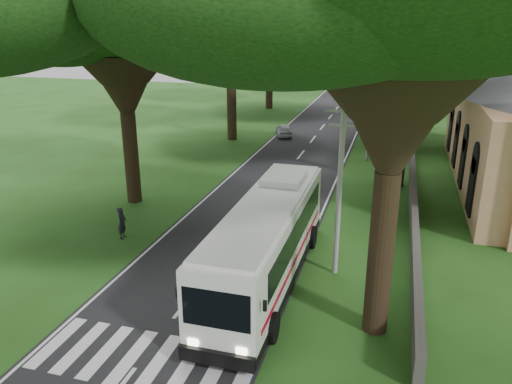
{
  "coord_description": "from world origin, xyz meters",
  "views": [
    {
      "loc": [
        7.63,
        -14.56,
        11.0
      ],
      "look_at": [
        0.69,
        9.7,
        2.2
      ],
      "focal_mm": 35.0,
      "sensor_mm": 36.0,
      "label": 1
    }
  ],
  "objects_px": {
    "pole_near": "(340,186)",
    "pole_far": "(382,81)",
    "distant_car_a": "(284,130)",
    "pedestrian": "(122,223)",
    "coach_bus": "(267,239)",
    "distant_car_c": "(367,92)",
    "pole_mid": "(370,109)"
  },
  "relations": [
    {
      "from": "coach_bus",
      "to": "pedestrian",
      "type": "bearing_deg",
      "value": 164.92
    },
    {
      "from": "distant_car_c",
      "to": "distant_car_a",
      "type": "bearing_deg",
      "value": 83.9
    },
    {
      "from": "coach_bus",
      "to": "distant_car_a",
      "type": "xyz_separation_m",
      "value": [
        -5.7,
        28.17,
        -1.36
      ]
    },
    {
      "from": "pole_near",
      "to": "coach_bus",
      "type": "height_order",
      "value": "pole_near"
    },
    {
      "from": "pole_near",
      "to": "coach_bus",
      "type": "xyz_separation_m",
      "value": [
        -2.8,
        -1.56,
        -2.19
      ]
    },
    {
      "from": "pole_mid",
      "to": "distant_car_a",
      "type": "relative_size",
      "value": 2.26
    },
    {
      "from": "pole_mid",
      "to": "coach_bus",
      "type": "height_order",
      "value": "pole_mid"
    },
    {
      "from": "pole_mid",
      "to": "pedestrian",
      "type": "distance_m",
      "value": 22.57
    },
    {
      "from": "pole_far",
      "to": "distant_car_a",
      "type": "distance_m",
      "value": 16.26
    },
    {
      "from": "pole_far",
      "to": "pole_mid",
      "type": "bearing_deg",
      "value": -90.0
    },
    {
      "from": "pole_far",
      "to": "distant_car_a",
      "type": "bearing_deg",
      "value": -122.4
    },
    {
      "from": "distant_car_c",
      "to": "coach_bus",
      "type": "bearing_deg",
      "value": 95.43
    },
    {
      "from": "pole_far",
      "to": "coach_bus",
      "type": "distance_m",
      "value": 41.71
    },
    {
      "from": "pole_mid",
      "to": "distant_car_c",
      "type": "xyz_separation_m",
      "value": [
        -2.5,
        35.22,
        -3.41
      ]
    },
    {
      "from": "pedestrian",
      "to": "coach_bus",
      "type": "bearing_deg",
      "value": -112.29
    },
    {
      "from": "distant_car_a",
      "to": "pedestrian",
      "type": "distance_m",
      "value": 26.01
    },
    {
      "from": "pole_near",
      "to": "distant_car_a",
      "type": "height_order",
      "value": "pole_near"
    },
    {
      "from": "pole_near",
      "to": "distant_car_a",
      "type": "bearing_deg",
      "value": 107.72
    },
    {
      "from": "pole_far",
      "to": "coach_bus",
      "type": "xyz_separation_m",
      "value": [
        -2.8,
        -41.56,
        -2.19
      ]
    },
    {
      "from": "distant_car_c",
      "to": "pole_far",
      "type": "bearing_deg",
      "value": 105.06
    },
    {
      "from": "pole_near",
      "to": "pole_far",
      "type": "distance_m",
      "value": 40.0
    },
    {
      "from": "pedestrian",
      "to": "pole_mid",
      "type": "bearing_deg",
      "value": -37.47
    },
    {
      "from": "pole_near",
      "to": "distant_car_c",
      "type": "relative_size",
      "value": 1.57
    },
    {
      "from": "pole_mid",
      "to": "pole_far",
      "type": "bearing_deg",
      "value": 90.0
    },
    {
      "from": "pole_far",
      "to": "distant_car_c",
      "type": "bearing_deg",
      "value": 99.33
    },
    {
      "from": "distant_car_a",
      "to": "pedestrian",
      "type": "height_order",
      "value": "pedestrian"
    },
    {
      "from": "coach_bus",
      "to": "distant_car_c",
      "type": "height_order",
      "value": "coach_bus"
    },
    {
      "from": "pole_near",
      "to": "pole_far",
      "type": "height_order",
      "value": "same"
    },
    {
      "from": "pole_mid",
      "to": "pedestrian",
      "type": "bearing_deg",
      "value": -120.37
    },
    {
      "from": "pole_near",
      "to": "coach_bus",
      "type": "bearing_deg",
      "value": -150.84
    },
    {
      "from": "pole_mid",
      "to": "distant_car_c",
      "type": "relative_size",
      "value": 1.57
    },
    {
      "from": "pole_far",
      "to": "coach_bus",
      "type": "height_order",
      "value": "pole_far"
    }
  ]
}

